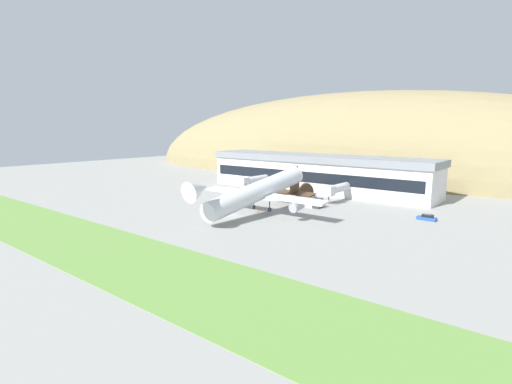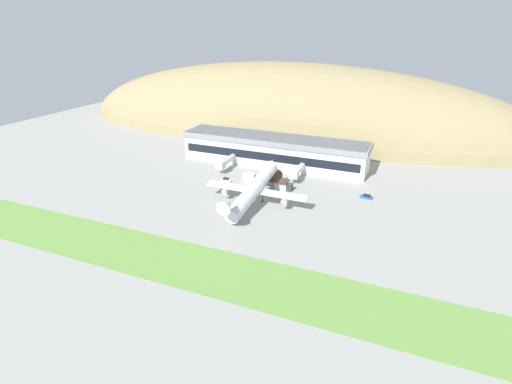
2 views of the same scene
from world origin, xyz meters
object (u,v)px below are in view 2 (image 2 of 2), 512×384
object	(u,v)px
jetway_0	(225,162)
cargo_airplane	(255,189)
terminal_building	(274,149)
traffic_cone_0	(249,198)
traffic_cone_1	(254,197)
box_truck	(284,186)
service_car_1	(366,197)
service_car_0	(226,180)
fuel_truck	(252,178)
jetway_1	(297,171)

from	to	relation	value
jetway_0	cargo_airplane	bearing A→B (deg)	-47.33
terminal_building	traffic_cone_0	xyz separation A→B (m)	(5.18, -39.69, -6.94)
jetway_0	traffic_cone_1	xyz separation A→B (m)	(22.62, -21.72, -3.71)
box_truck	service_car_1	bearing A→B (deg)	7.63
service_car_0	traffic_cone_0	size ratio (longest dim) A/B	6.91
terminal_building	box_truck	world-z (taller)	terminal_building
fuel_truck	traffic_cone_1	bearing A→B (deg)	-63.56
jetway_0	traffic_cone_1	world-z (taller)	jetway_0
jetway_0	jetway_1	size ratio (longest dim) A/B	1.09
terminal_building	box_truck	distance (m)	30.57
traffic_cone_0	terminal_building	bearing A→B (deg)	97.43
service_car_1	traffic_cone_0	world-z (taller)	service_car_1
service_car_0	box_truck	world-z (taller)	box_truck
traffic_cone_0	service_car_0	bearing A→B (deg)	141.02
terminal_building	service_car_1	bearing A→B (deg)	-26.73
terminal_building	cargo_airplane	distance (m)	44.39
jetway_1	traffic_cone_0	distance (m)	26.89
jetway_0	fuel_truck	xyz separation A→B (m)	(15.72, -7.84, -2.43)
terminal_building	box_truck	bearing A→B (deg)	-62.24
terminal_building	jetway_0	bearing A→B (deg)	-135.74
terminal_building	service_car_0	world-z (taller)	terminal_building
jetway_0	traffic_cone_1	distance (m)	31.58
traffic_cone_1	box_truck	bearing A→B (deg)	55.17
traffic_cone_0	traffic_cone_1	bearing A→B (deg)	61.15
traffic_cone_0	cargo_airplane	bearing A→B (deg)	-43.62
cargo_airplane	traffic_cone_1	size ratio (longest dim) A/B	81.72
terminal_building	service_car_0	bearing A→B (deg)	-110.44
box_truck	traffic_cone_1	bearing A→B (deg)	-124.83
terminal_building	jetway_1	bearing A→B (deg)	-44.02
jetway_0	fuel_truck	distance (m)	17.73
terminal_building	fuel_truck	world-z (taller)	terminal_building
jetway_0	box_truck	xyz separation A→B (m)	(30.29, -10.71, -2.41)
fuel_truck	traffic_cone_0	xyz separation A→B (m)	(5.76, -15.97, -1.28)
terminal_building	traffic_cone_1	bearing A→B (deg)	-80.45
service_car_1	traffic_cone_1	size ratio (longest dim) A/B	7.85
terminal_building	fuel_truck	size ratio (longest dim) A/B	11.04
box_truck	cargo_airplane	bearing A→B (deg)	-106.17
jetway_0	fuel_truck	bearing A→B (deg)	-26.51
service_car_1	traffic_cone_0	xyz separation A→B (m)	(-39.46, -17.21, -0.32)
jetway_1	fuel_truck	distance (m)	18.59
service_car_0	traffic_cone_1	xyz separation A→B (m)	(16.49, -10.33, -0.32)
service_car_1	jetway_0	bearing A→B (deg)	173.82
jetway_1	service_car_0	xyz separation A→B (m)	(-25.96, -12.00, -3.39)
jetway_1	service_car_0	distance (m)	28.80
service_car_0	traffic_cone_0	bearing A→B (deg)	-38.98
fuel_truck	traffic_cone_0	distance (m)	17.02
traffic_cone_0	jetway_0	bearing A→B (deg)	132.05
terminal_building	jetway_0	xyz separation A→B (m)	(-16.29, -15.88, -3.23)
terminal_building	traffic_cone_0	world-z (taller)	terminal_building
jetway_1	traffic_cone_1	world-z (taller)	jetway_1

